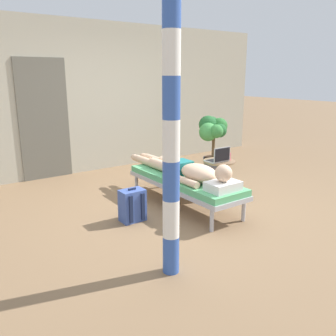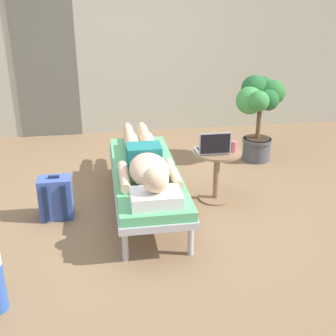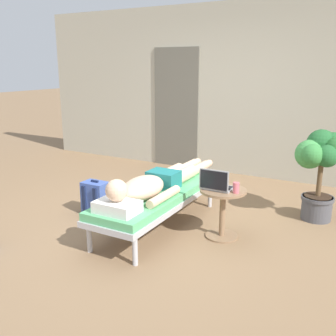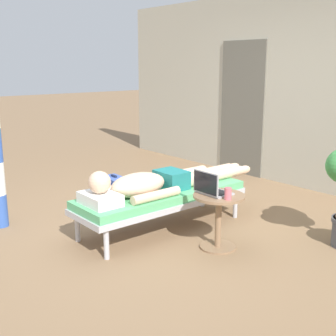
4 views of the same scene
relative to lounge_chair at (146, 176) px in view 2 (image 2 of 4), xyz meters
name	(u,v)px [view 2 (image 2 of 4)]	position (x,y,z in m)	size (l,w,h in m)	color
ground_plane	(137,203)	(-0.08, 0.12, -0.35)	(40.00, 40.00, 0.00)	#846647
house_wall_back	(124,38)	(0.00, 2.59, 1.00)	(7.60, 0.20, 2.70)	#B2AD99
house_door_panel	(46,65)	(-1.09, 2.48, 0.67)	(0.84, 0.03, 2.04)	#625F54
lounge_chair	(146,176)	(0.00, 0.00, 0.00)	(0.63, 1.90, 0.42)	#B7B7BC
person_reclining	(146,162)	(0.00, -0.06, 0.17)	(0.53, 2.17, 0.32)	white
side_table	(217,167)	(0.72, 0.09, 0.01)	(0.48, 0.48, 0.52)	#8C6B4C
laptop	(213,148)	(0.66, 0.04, 0.24)	(0.31, 0.24, 0.23)	#A5A8AD
drink_glass	(234,147)	(0.87, 0.05, 0.23)	(0.06, 0.06, 0.11)	#D86672
backpack	(56,198)	(-0.85, -0.04, -0.15)	(0.30, 0.26, 0.42)	#3F59A5
potted_plant	(259,106)	(1.51, 1.10, 0.34)	(0.61, 0.57, 1.04)	#4C4C51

